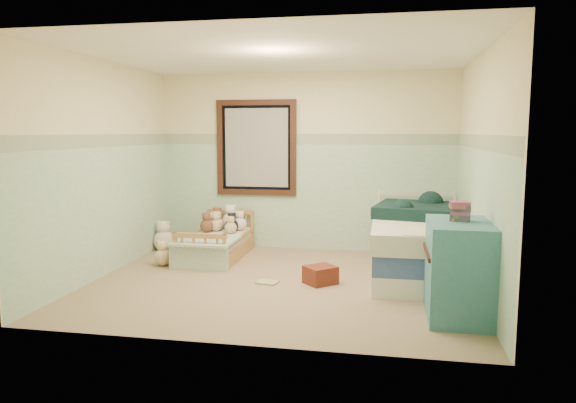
% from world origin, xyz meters
% --- Properties ---
extents(floor, '(4.20, 3.60, 0.02)m').
position_xyz_m(floor, '(0.00, 0.00, -0.01)').
color(floor, '#7D654D').
rests_on(floor, ground).
extents(ceiling, '(4.20, 3.60, 0.02)m').
position_xyz_m(ceiling, '(0.00, 0.00, 2.51)').
color(ceiling, white).
rests_on(ceiling, wall_back).
extents(wall_back, '(4.20, 0.04, 2.50)m').
position_xyz_m(wall_back, '(0.00, 1.80, 1.25)').
color(wall_back, beige).
rests_on(wall_back, floor).
extents(wall_front, '(4.20, 0.04, 2.50)m').
position_xyz_m(wall_front, '(0.00, -1.80, 1.25)').
color(wall_front, beige).
rests_on(wall_front, floor).
extents(wall_left, '(0.04, 3.60, 2.50)m').
position_xyz_m(wall_left, '(-2.10, 0.00, 1.25)').
color(wall_left, beige).
rests_on(wall_left, floor).
extents(wall_right, '(0.04, 3.60, 2.50)m').
position_xyz_m(wall_right, '(2.10, 0.00, 1.25)').
color(wall_right, beige).
rests_on(wall_right, floor).
extents(wainscot_mint, '(4.20, 0.01, 1.50)m').
position_xyz_m(wainscot_mint, '(0.00, 1.79, 0.75)').
color(wainscot_mint, '#8EB698').
rests_on(wainscot_mint, floor).
extents(border_strip, '(4.20, 0.01, 0.15)m').
position_xyz_m(border_strip, '(0.00, 1.79, 1.57)').
color(border_strip, '#537455').
rests_on(border_strip, wall_back).
extents(window_frame, '(1.16, 0.06, 1.36)m').
position_xyz_m(window_frame, '(-0.70, 1.76, 1.45)').
color(window_frame, black).
rests_on(window_frame, wall_back).
extents(window_blinds, '(0.92, 0.01, 1.12)m').
position_xyz_m(window_blinds, '(-0.70, 1.77, 1.45)').
color(window_blinds, '#B0AFAA').
rests_on(window_blinds, window_frame).
extents(toddler_bed_frame, '(0.69, 1.39, 0.18)m').
position_xyz_m(toddler_bed_frame, '(-1.08, 1.05, 0.09)').
color(toddler_bed_frame, olive).
rests_on(toddler_bed_frame, floor).
extents(toddler_mattress, '(0.63, 1.33, 0.12)m').
position_xyz_m(toddler_mattress, '(-1.08, 1.05, 0.24)').
color(toddler_mattress, white).
rests_on(toddler_mattress, toddler_bed_frame).
extents(patchwork_quilt, '(0.75, 0.69, 0.03)m').
position_xyz_m(patchwork_quilt, '(-1.08, 0.62, 0.31)').
color(patchwork_quilt, '#669CC0').
rests_on(patchwork_quilt, toddler_mattress).
extents(plush_bed_brown, '(0.20, 0.20, 0.20)m').
position_xyz_m(plush_bed_brown, '(-1.23, 1.55, 0.40)').
color(plush_bed_brown, brown).
rests_on(plush_bed_brown, toddler_mattress).
extents(plush_bed_white, '(0.24, 0.24, 0.24)m').
position_xyz_m(plush_bed_white, '(-1.03, 1.55, 0.42)').
color(plush_bed_white, white).
rests_on(plush_bed_white, toddler_mattress).
extents(plush_bed_tan, '(0.17, 0.17, 0.17)m').
position_xyz_m(plush_bed_tan, '(-1.18, 1.33, 0.39)').
color(plush_bed_tan, beige).
rests_on(plush_bed_tan, toddler_mattress).
extents(plush_bed_dark, '(0.18, 0.18, 0.18)m').
position_xyz_m(plush_bed_dark, '(-0.95, 1.33, 0.39)').
color(plush_bed_dark, black).
rests_on(plush_bed_dark, toddler_mattress).
extents(plush_floor_cream, '(0.29, 0.29, 0.29)m').
position_xyz_m(plush_floor_cream, '(-1.95, 1.30, 0.14)').
color(plush_floor_cream, silver).
rests_on(plush_floor_cream, floor).
extents(plush_floor_tan, '(0.22, 0.22, 0.22)m').
position_xyz_m(plush_floor_tan, '(-1.60, 0.48, 0.11)').
color(plush_floor_tan, beige).
rests_on(plush_floor_tan, floor).
extents(twin_bed_frame, '(1.05, 2.09, 0.22)m').
position_xyz_m(twin_bed_frame, '(1.55, 0.63, 0.11)').
color(twin_bed_frame, silver).
rests_on(twin_bed_frame, floor).
extents(twin_boxspring, '(1.05, 2.09, 0.22)m').
position_xyz_m(twin_boxspring, '(1.55, 0.63, 0.33)').
color(twin_boxspring, navy).
rests_on(twin_boxspring, twin_bed_frame).
extents(twin_mattress, '(1.09, 2.13, 0.22)m').
position_xyz_m(twin_mattress, '(1.55, 0.63, 0.55)').
color(twin_mattress, beige).
rests_on(twin_mattress, twin_boxspring).
extents(teal_blanket, '(1.05, 1.09, 0.14)m').
position_xyz_m(teal_blanket, '(1.50, 0.93, 0.73)').
color(teal_blanket, black).
rests_on(teal_blanket, twin_mattress).
extents(dresser, '(0.55, 0.88, 0.88)m').
position_xyz_m(dresser, '(1.82, -0.78, 0.44)').
color(dresser, teal).
rests_on(dresser, floor).
extents(book_stack, '(0.19, 0.16, 0.17)m').
position_xyz_m(book_stack, '(1.82, -0.73, 0.96)').
color(book_stack, '#493232').
rests_on(book_stack, dresser).
extents(red_pillow, '(0.42, 0.42, 0.20)m').
position_xyz_m(red_pillow, '(0.45, 0.04, 0.10)').
color(red_pillow, '#9A2C13').
rests_on(red_pillow, floor).
extents(floor_book, '(0.26, 0.22, 0.02)m').
position_xyz_m(floor_book, '(-0.13, -0.05, 0.01)').
color(floor_book, yellow).
rests_on(floor_book, floor).
extents(extra_plush_0, '(0.16, 0.16, 0.16)m').
position_xyz_m(extra_plush_0, '(-0.93, 1.20, 0.38)').
color(extra_plush_0, beige).
rests_on(extra_plush_0, toddler_mattress).
extents(extra_plush_1, '(0.18, 0.18, 0.18)m').
position_xyz_m(extra_plush_1, '(-1.18, 1.39, 0.39)').
color(extra_plush_1, beige).
rests_on(extra_plush_1, toddler_mattress).
extents(extra_plush_2, '(0.18, 0.18, 0.18)m').
position_xyz_m(extra_plush_2, '(-1.28, 1.23, 0.39)').
color(extra_plush_2, brown).
rests_on(extra_plush_2, toddler_mattress).
extents(extra_plush_3, '(0.18, 0.18, 0.18)m').
position_xyz_m(extra_plush_3, '(-1.22, 1.47, 0.39)').
color(extra_plush_3, beige).
rests_on(extra_plush_3, toddler_mattress).
extents(extra_plush_4, '(0.17, 0.17, 0.17)m').
position_xyz_m(extra_plush_4, '(-1.27, 1.40, 0.38)').
color(extra_plush_4, white).
rests_on(extra_plush_4, toddler_mattress).
extents(extra_plush_5, '(0.19, 0.19, 0.19)m').
position_xyz_m(extra_plush_5, '(-0.87, 1.44, 0.39)').
color(extra_plush_5, silver).
rests_on(extra_plush_5, toddler_mattress).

